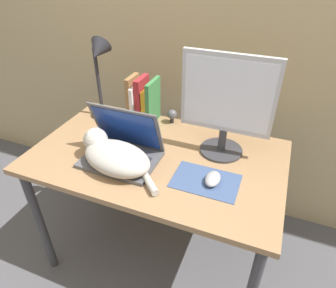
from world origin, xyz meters
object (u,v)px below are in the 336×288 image
Objects in this scene: book_row at (143,101)px; webcam at (172,115)px; external_monitor at (227,103)px; cat at (114,155)px; laptop at (122,150)px; desk_lamp at (99,66)px; computer_mouse at (213,179)px.

webcam is at bearing 12.65° from book_row.
external_monitor is 0.41m from webcam.
book_row is at bearing 98.17° from cat.
laptop is at bearing -79.82° from book_row.
external_monitor is 0.70m from desk_lamp.
desk_lamp reaches higher than webcam.
book_row reaches higher than computer_mouse.
laptop reaches higher than webcam.
webcam is (0.16, 0.04, -0.07)m from book_row.
desk_lamp reaches higher than book_row.
cat is at bearing -81.83° from book_row.
desk_lamp is at bearing 132.88° from laptop.
laptop is at bearing -47.12° from desk_lamp.
book_row is at bearing 14.99° from desk_lamp.
cat is at bearing -172.40° from computer_mouse.
book_row is at bearing -167.35° from webcam.
desk_lamp is 0.46m from webcam.
cat is 0.94× the size of desk_lamp.
computer_mouse is at bearing 7.60° from cat.
desk_lamp is at bearing 156.21° from computer_mouse.
desk_lamp is (-0.28, 0.37, 0.25)m from cat.
laptop is at bearing -103.31° from webcam.
webcam is at bearing 129.81° from computer_mouse.
desk_lamp is at bearing 126.66° from cat.
computer_mouse is (0.43, -0.01, -0.03)m from laptop.
cat is at bearing -53.34° from desk_lamp.
desk_lamp is 5.82× the size of webcam.
book_row is at bearing 143.22° from computer_mouse.
computer_mouse is at bearing -50.19° from webcam.
webcam is at bearing 78.32° from cat.
desk_lamp reaches higher than computer_mouse.
desk_lamp is at bearing -165.01° from book_row.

